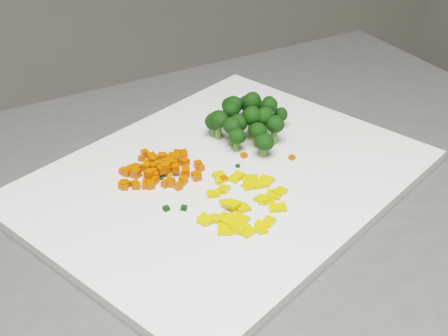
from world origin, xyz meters
TOP-DOWN VIEW (x-y plane):
  - cutting_board at (-0.28, 0.56)m, footprint 0.55×0.47m
  - carrot_pile at (-0.34, 0.60)m, footprint 0.11×0.11m
  - pepper_pile at (-0.30, 0.50)m, footprint 0.12×0.12m
  - broccoli_pile at (-0.18, 0.62)m, footprint 0.13×0.13m
  - carrot_cube_0 at (-0.34, 0.61)m, footprint 0.01×0.01m
  - carrot_cube_1 at (-0.36, 0.60)m, footprint 0.01×0.01m
  - carrot_cube_2 at (-0.32, 0.62)m, footprint 0.01×0.01m
  - carrot_cube_3 at (-0.34, 0.60)m, footprint 0.01×0.01m
  - carrot_cube_4 at (-0.38, 0.60)m, footprint 0.01×0.01m
  - carrot_cube_5 at (-0.35, 0.61)m, footprint 0.01×0.01m
  - carrot_cube_6 at (-0.37, 0.60)m, footprint 0.01×0.01m
  - carrot_cube_7 at (-0.32, 0.62)m, footprint 0.01×0.01m
  - carrot_cube_8 at (-0.34, 0.60)m, footprint 0.01×0.01m
  - carrot_cube_9 at (-0.32, 0.63)m, footprint 0.01×0.01m
  - carrot_cube_10 at (-0.37, 0.63)m, footprint 0.01×0.01m
  - carrot_cube_11 at (-0.29, 0.59)m, footprint 0.01×0.01m
  - carrot_cube_12 at (-0.33, 0.60)m, footprint 0.01×0.01m
  - carrot_cube_13 at (-0.35, 0.60)m, footprint 0.01×0.01m
  - carrot_cube_14 at (-0.31, 0.62)m, footprint 0.01×0.01m
  - carrot_cube_15 at (-0.36, 0.59)m, footprint 0.01×0.01m
  - carrot_cube_16 at (-0.34, 0.62)m, footprint 0.01×0.01m
  - carrot_cube_17 at (-0.37, 0.63)m, footprint 0.01×0.01m
  - carrot_cube_18 at (-0.30, 0.62)m, footprint 0.01×0.01m
  - carrot_cube_19 at (-0.36, 0.63)m, footprint 0.01×0.01m
  - carrot_cube_20 at (-0.39, 0.61)m, footprint 0.01×0.01m
  - carrot_cube_21 at (-0.36, 0.59)m, footprint 0.01×0.01m
  - carrot_cube_22 at (-0.36, 0.61)m, footprint 0.01×0.01m
  - carrot_cube_23 at (-0.33, 0.57)m, footprint 0.01×0.01m
  - carrot_cube_24 at (-0.38, 0.60)m, footprint 0.01×0.01m
  - carrot_cube_25 at (-0.33, 0.64)m, footprint 0.01×0.01m
  - carrot_cube_26 at (-0.31, 0.63)m, footprint 0.01×0.01m
  - carrot_cube_27 at (-0.37, 0.59)m, footprint 0.01×0.01m
  - carrot_cube_28 at (-0.29, 0.63)m, footprint 0.01×0.01m
  - carrot_cube_29 at (-0.31, 0.62)m, footprint 0.01×0.01m
  - carrot_cube_30 at (-0.39, 0.61)m, footprint 0.01×0.01m
  - carrot_cube_31 at (-0.38, 0.63)m, footprint 0.01×0.01m
  - carrot_cube_32 at (-0.34, 0.63)m, footprint 0.01×0.01m
  - carrot_cube_33 at (-0.35, 0.60)m, footprint 0.01×0.01m
  - carrot_cube_34 at (-0.30, 0.63)m, footprint 0.01×0.01m
  - carrot_cube_35 at (-0.33, 0.57)m, footprint 0.01×0.01m
  - carrot_cube_36 at (-0.30, 0.61)m, footprint 0.01×0.01m
  - carrot_cube_37 at (-0.33, 0.61)m, footprint 0.01×0.01m
  - carrot_cube_38 at (-0.34, 0.58)m, footprint 0.01×0.01m
  - carrot_cube_39 at (-0.39, 0.61)m, footprint 0.01×0.01m
  - carrot_cube_40 at (-0.34, 0.65)m, footprint 0.01×0.01m
  - carrot_cube_41 at (-0.36, 0.60)m, footprint 0.01×0.01m
  - carrot_cube_42 at (-0.35, 0.60)m, footprint 0.01×0.01m
  - carrot_cube_43 at (-0.33, 0.63)m, footprint 0.01×0.01m
  - carrot_cube_44 at (-0.37, 0.62)m, footprint 0.01×0.01m
  - carrot_cube_45 at (-0.36, 0.61)m, footprint 0.01×0.01m
  - carrot_cube_46 at (-0.35, 0.63)m, footprint 0.01×0.01m
  - carrot_cube_47 at (-0.36, 0.63)m, footprint 0.01×0.01m
  - carrot_cube_48 at (-0.29, 0.59)m, footprint 0.01×0.01m
  - carrot_cube_49 at (-0.34, 0.65)m, footprint 0.01×0.01m
  - carrot_cube_50 at (-0.33, 0.60)m, footprint 0.01×0.01m
  - carrot_cube_51 at (-0.32, 0.63)m, footprint 0.01×0.01m
  - carrot_cube_52 at (-0.34, 0.57)m, footprint 0.01×0.01m
  - carrot_cube_53 at (-0.31, 0.62)m, footprint 0.01×0.01m
  - carrot_cube_54 at (-0.32, 0.61)m, footprint 0.01×0.01m
  - carrot_cube_55 at (-0.33, 0.61)m, footprint 0.01×0.01m
  - carrot_cube_56 at (-0.32, 0.59)m, footprint 0.01×0.01m
  - carrot_cube_57 at (-0.33, 0.60)m, footprint 0.01×0.01m
  - carrot_cube_58 at (-0.31, 0.57)m, footprint 0.01×0.01m
  - carrot_cube_59 at (-0.36, 0.59)m, footprint 0.01×0.01m
  - carrot_cube_60 at (-0.34, 0.58)m, footprint 0.01×0.01m
  - carrot_cube_61 at (-0.35, 0.61)m, footprint 0.01×0.01m
  - carrot_cube_62 at (-0.35, 0.58)m, footprint 0.01×0.01m
  - carrot_cube_63 at (-0.32, 0.59)m, footprint 0.01×0.01m
  - carrot_cube_64 at (-0.34, 0.60)m, footprint 0.01×0.01m
  - carrot_cube_65 at (-0.33, 0.61)m, footprint 0.01×0.01m
  - carrot_cube_66 at (-0.39, 0.60)m, footprint 0.01×0.01m
  - carrot_cube_67 at (-0.35, 0.60)m, footprint 0.01×0.01m
  - carrot_cube_68 at (-0.35, 0.61)m, footprint 0.01×0.01m
  - carrot_cube_69 at (-0.33, 0.61)m, footprint 0.01×0.01m
  - carrot_cube_70 at (-0.38, 0.63)m, footprint 0.01×0.01m
  - pepper_chunk_0 at (-0.30, 0.45)m, footprint 0.02×0.02m
  - pepper_chunk_1 at (-0.30, 0.50)m, footprint 0.02×0.02m
  - pepper_chunk_2 at (-0.27, 0.49)m, footprint 0.03×0.03m
  - pepper_chunk_3 at (-0.26, 0.53)m, footprint 0.03×0.03m
  - pepper_chunk_4 at (-0.27, 0.47)m, footprint 0.02×0.02m
  - pepper_chunk_5 at (-0.35, 0.49)m, footprint 0.02×0.02m
  - pepper_chunk_6 at (-0.31, 0.44)m, footprint 0.01×0.02m
  - pepper_chunk_7 at (-0.32, 0.48)m, footprint 0.01×0.02m
  - pepper_chunk_8 at (-0.25, 0.49)m, footprint 0.02×0.02m
  - pepper_chunk_9 at (-0.33, 0.48)m, footprint 0.03×0.03m
  - pepper_chunk_10 at (-0.33, 0.46)m, footprint 0.02×0.01m
  - pepper_chunk_11 at (-0.27, 0.52)m, footprint 0.02×0.01m
  - pepper_chunk_12 at (-0.31, 0.53)m, footprint 0.02×0.02m
  - pepper_chunk_13 at (-0.25, 0.51)m, footprint 0.02×0.02m
  - pepper_chunk_14 at (-0.28, 0.56)m, footprint 0.02×0.02m
  - pepper_chunk_15 at (-0.24, 0.52)m, footprint 0.02×0.02m
  - pepper_chunk_16 at (-0.30, 0.49)m, footprint 0.02×0.02m
  - pepper_chunk_17 at (-0.30, 0.53)m, footprint 0.02×0.02m
  - pepper_chunk_18 at (-0.33, 0.49)m, footprint 0.02×0.02m
  - pepper_chunk_19 at (-0.33, 0.47)m, footprint 0.02×0.02m
  - pepper_chunk_20 at (-0.34, 0.47)m, footprint 0.02×0.02m
  - pepper_chunk_21 at (-0.27, 0.49)m, footprint 0.02×0.02m
  - pepper_chunk_22 at (-0.24, 0.49)m, footprint 0.02×0.02m
  - pepper_chunk_23 at (-0.32, 0.46)m, footprint 0.02×0.02m
  - pepper_chunk_24 at (-0.32, 0.45)m, footprint 0.02×0.02m
  - pepper_chunk_25 at (-0.31, 0.50)m, footprint 0.02×0.02m
  - pepper_chunk_26 at (-0.27, 0.54)m, footprint 0.02×0.02m
  - pepper_chunk_27 at (-0.31, 0.51)m, footprint 0.02×0.02m
  - pepper_chunk_28 at (-0.32, 0.47)m, footprint 0.02×0.03m
  - pepper_chunk_29 at (-0.29, 0.45)m, footprint 0.02×0.02m
  - pepper_chunk_30 at (-0.35, 0.50)m, footprint 0.02×0.02m
  - broccoli_floret_0 at (-0.17, 0.66)m, footprint 0.03×0.03m
  - broccoli_floret_1 at (-0.17, 0.63)m, footprint 0.03×0.03m
  - broccoli_floret_2 at (-0.19, 0.66)m, footprint 0.03×0.03m
  - broccoli_floret_3 at (-0.19, 0.62)m, footprint 0.03×0.03m
  - broccoli_floret_4 at (-0.15, 0.64)m, footprint 0.03×0.03m
  - broccoli_floret_5 at (-0.18, 0.68)m, footprint 0.04×0.04m
  - broccoli_floret_6 at (-0.18, 0.58)m, footprint 0.03×0.03m
  - broccoli_floret_7 at (-0.20, 0.65)m, footprint 0.03×0.03m
  - broccoli_floret_8 at (-0.23, 0.65)m, footprint 0.04×0.04m
  - broccoli_floret_9 at (-0.23, 0.60)m, footprint 0.03×0.03m
  - broccoli_floret_10 at (-0.13, 0.66)m, footprint 0.03×0.03m
  - broccoli_floret_11 at (-0.21, 0.62)m, footprint 0.04×0.04m
  - broccoli_floret_12 at (-0.21, 0.57)m, footprint 0.04×0.04m
  - broccoli_floret_13 at (-0.18, 0.60)m, footprint 0.04×0.04m
  - broccoli_floret_14 at (-0.20, 0.59)m, footprint 0.03×0.03m
  - broccoli_floret_15 at (-0.17, 0.63)m, footprint 0.02×0.02m
  - broccoli_floret_16 at (-0.17, 0.64)m, footprint 0.04×0.04m
  - broccoli_floret_17 at (-0.16, 0.61)m, footprint 0.03×0.03m
  - broccoli_floret_18 at (-0.14, 0.62)m, footprint 0.03×0.03m
  - broccoli_floret_19 at (-0.23, 0.64)m, footprint 0.04×0.04m
  - broccoli_floret_20 at (-0.22, 0.61)m, footprint 0.04×0.04m
  - broccoli_floret_21 at (-0.18, 0.68)m, footprint 0.03×0.03m
  - broccoli_floret_22 at (-0.19, 0.67)m, footprint 0.04×0.04m
  - broccoli_floret_23 at (-0.19, 0.61)m, footprint 0.04×0.04m
  - stray_bit_0 at (-0.19, 0.61)m, footprint 0.00×0.00m
  - stray_bit_1 at (-0.18, 0.54)m, footprint 0.01×0.01m
  - stray_bit_2 at (-0.22, 0.64)m, footprint 0.00×0.00m
  - stray_bit_3 at (-0.35, 0.60)m, footprint 0.01×0.01m
  - stray_bit_4 at (-0.29, 0.55)m, footprint 0.01×0.01m
  - stray_bit_5 at (-0.28, 0.55)m, footprint 0.01×0.01m
  - stray_bit_6 at (-0.32, 0.59)m, footprint 0.01×0.01m
  - stray_bit_7 at (-0.23, 0.58)m, footprint 0.01×0.01m
  - stray_bit_8 at (-0.35, 0.53)m, footprint 0.01×0.01m
  - stray_bit_9 at (-0.30, 0.50)m, footprint 0.01×0.01m
  - stray_bit_10 at (-0.33, 0.60)m, footprint 0.01×0.01m
  - stray_bit_11 at (-0.29, 0.56)m, footprint 0.01×0.01m
  - stray_bit_12 at (-0.37, 0.54)m, footprint 0.01×0.01m
  - stray_bit_13 at (-0.25, 0.56)m, footprint 0.01×0.01m

SIDE VIEW (x-z plane):
  - cutting_board at x=-0.28m, z-range 0.90..0.91m
  - stray_bit_2 at x=-0.22m, z-range 0.91..0.92m
  - pepper_chunk_6 at x=-0.31m, z-range 0.91..0.92m
  - pepper_chunk_20 at x=-0.34m, z-range 0.91..0.92m
  - pepper_chunk_10 at x=-0.33m, z-range 0.91..0.92m
  - pepper_chunk_0 at x=-0.30m, z-range 0.91..0.92m
  - pepper_chunk_3 at x=-0.26m, z-range 0.91..0.92m
  - pepper_chunk_30 at x=-0.35m, z-range 0.91..0.92m
  - stray_bit_0 at x=-0.19m, z-range 0.91..0.92m
  - stray_bit_13 at x=-0.25m, z-range 0.91..0.92m
  - pepper_chunk_2 at x=-0.27m, z-range 0.91..0.92m
  - pepper_chunk_8 at x=-0.25m, z-range 0.91..0.92m
  - stray_bit_11 at x=-0.29m, z-range 0.91..0.92m
  - pepper_chunk_1 at x=-0.30m, z-range 0.91..0.92m
  - pepper_chunk_16 at x=-0.30m, z-range 0.91..0.92m
  - stray_bit_9 at x=-0.30m, z-range 0.91..0.92m
  - pepper_chunk_21 at x=-0.27m, z-range 0.91..0.92m
  - pepper_chunk_15 at x=-0.24m, z-range 0.91..0.92m
  - pepper_chunk_7 at x=-0.32m, z-range 0.91..0.92m
  - pepper_chunk_9 at x=-0.33m, z-range 0.91..0.92m
  - pepper_chunk_27 at x=-0.31m, z-range 0.91..0.92m
  - stray_bit_3 at x=-0.35m, z-range 0.91..0.92m
  - pepper_chunk_11 at x=-0.27m, z-range 0.91..0.92m
  - pepper_chunk_28 at x=-0.32m, z-range 0.91..0.92m
  - pepper_chunk_12 at x=-0.31m, z-range 0.91..0.92m
  - pepper_chunk_24 at x=-0.32m, z-range 0.91..0.92m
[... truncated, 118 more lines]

